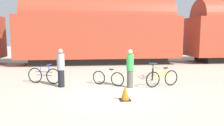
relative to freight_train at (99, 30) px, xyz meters
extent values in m
plane|color=#B2A893|center=(0.00, -9.43, -2.81)|extent=(80.00, 80.00, 0.00)
cube|color=black|center=(0.00, 0.00, -2.54)|extent=(10.94, 2.40, 0.55)
cube|color=#9E3823|center=(0.00, 0.00, -0.59)|extent=(13.02, 3.20, 3.34)
cylinder|color=#9E3823|center=(0.00, 0.00, 1.08)|extent=(11.98, 3.04, 3.04)
cube|color=#4C4238|center=(0.00, -0.72, -2.80)|extent=(53.82, 0.07, 0.01)
cube|color=#4C4238|center=(0.00, 0.72, -2.80)|extent=(53.82, 0.07, 0.01)
torus|color=black|center=(-0.46, -7.68, -2.48)|extent=(0.60, 0.39, 0.67)
torus|color=black|center=(0.38, -8.18, -2.48)|extent=(0.60, 0.39, 0.67)
cylinder|color=silver|center=(-0.04, -7.93, -2.31)|extent=(0.76, 0.47, 0.04)
cylinder|color=silver|center=(-0.04, -7.93, -2.45)|extent=(0.69, 0.43, 0.04)
cylinder|color=silver|center=(0.10, -8.02, -2.17)|extent=(0.04, 0.04, 0.28)
cube|color=black|center=(0.10, -8.02, -2.03)|extent=(0.21, 0.17, 0.05)
cylinder|color=silver|center=(-0.28, -7.79, -2.15)|extent=(0.04, 0.04, 0.31)
cylinder|color=silver|center=(-0.28, -7.79, -1.99)|extent=(0.26, 0.41, 0.03)
torus|color=black|center=(1.97, -8.57, -2.45)|extent=(0.72, 0.25, 0.73)
torus|color=black|center=(2.94, -8.29, -2.45)|extent=(0.72, 0.25, 0.73)
cylinder|color=gold|center=(2.45, -8.43, -2.26)|extent=(0.87, 0.28, 0.04)
cylinder|color=gold|center=(2.45, -8.43, -2.41)|extent=(0.79, 0.26, 0.04)
cylinder|color=gold|center=(2.62, -8.38, -2.10)|extent=(0.04, 0.04, 0.31)
cube|color=black|center=(2.62, -8.38, -1.95)|extent=(0.21, 0.13, 0.05)
cylinder|color=gold|center=(2.18, -8.51, -2.09)|extent=(0.04, 0.04, 0.34)
cylinder|color=gold|center=(2.18, -8.51, -1.92)|extent=(0.16, 0.45, 0.03)
torus|color=black|center=(2.75, -6.02, -2.48)|extent=(0.26, 0.64, 0.66)
torus|color=black|center=(2.43, -6.98, -2.48)|extent=(0.26, 0.64, 0.66)
cylinder|color=teal|center=(2.59, -6.50, -2.31)|extent=(0.32, 0.86, 0.04)
cylinder|color=teal|center=(2.59, -6.50, -2.45)|extent=(0.29, 0.78, 0.04)
cylinder|color=teal|center=(2.53, -6.67, -2.18)|extent=(0.04, 0.04, 0.27)
cube|color=black|center=(2.53, -6.67, -2.04)|extent=(0.14, 0.22, 0.05)
cylinder|color=teal|center=(2.68, -6.24, -2.16)|extent=(0.04, 0.04, 0.31)
cylinder|color=teal|center=(2.68, -6.24, -2.01)|extent=(0.45, 0.18, 0.03)
torus|color=black|center=(-2.68, -7.33, -2.43)|extent=(0.74, 0.31, 0.77)
torus|color=black|center=(-3.63, -7.00, -2.43)|extent=(0.74, 0.31, 0.77)
cylinder|color=#3351B7|center=(-3.15, -7.16, -2.23)|extent=(0.84, 0.33, 0.04)
cylinder|color=#3351B7|center=(-3.15, -7.16, -2.39)|extent=(0.77, 0.30, 0.04)
cylinder|color=#3351B7|center=(-3.32, -7.10, -2.07)|extent=(0.04, 0.04, 0.32)
cube|color=black|center=(-3.32, -7.10, -1.91)|extent=(0.22, 0.14, 0.05)
cylinder|color=#3351B7|center=(-2.89, -7.26, -2.05)|extent=(0.04, 0.04, 0.36)
cylinder|color=#3351B7|center=(-2.89, -7.26, -1.87)|extent=(0.18, 0.44, 0.03)
cylinder|color=black|center=(-2.22, -8.01, -2.41)|extent=(0.30, 0.30, 0.80)
cylinder|color=gray|center=(-2.22, -8.01, -1.64)|extent=(0.35, 0.35, 0.74)
sphere|color=tan|center=(-2.22, -8.01, -1.16)|extent=(0.22, 0.22, 0.22)
cylinder|color=#514C47|center=(0.91, -8.49, -2.41)|extent=(0.28, 0.28, 0.79)
cylinder|color=green|center=(0.91, -8.49, -1.65)|extent=(0.33, 0.33, 0.73)
sphere|color=tan|center=(0.91, -8.49, -1.17)|extent=(0.22, 0.22, 0.22)
cube|color=black|center=(0.36, -10.38, -2.80)|extent=(0.40, 0.40, 0.03)
cone|color=orange|center=(0.36, -10.38, -2.54)|extent=(0.32, 0.32, 0.55)
camera|label=1|loc=(-1.00, -18.10, -0.42)|focal=35.00mm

